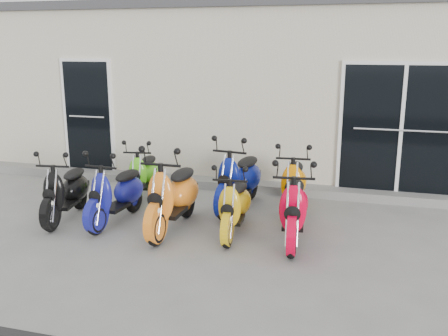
{
  "coord_description": "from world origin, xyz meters",
  "views": [
    {
      "loc": [
        1.98,
        -6.46,
        2.58
      ],
      "look_at": [
        0.0,
        0.6,
        0.75
      ],
      "focal_mm": 40.0,
      "sensor_mm": 36.0,
      "label": 1
    }
  ],
  "objects": [
    {
      "name": "scooter_back_green",
      "position": [
        -1.55,
        1.07,
        0.54
      ],
      "size": [
        0.74,
        1.52,
        1.07
      ],
      "primitive_type": null,
      "rotation": [
        0.0,
        0.0,
        0.15
      ],
      "color": "#5EDA1D",
      "rests_on": "ground"
    },
    {
      "name": "door_right",
      "position": [
        2.6,
        2.17,
        1.26
      ],
      "size": [
        2.02,
        0.08,
        2.22
      ],
      "primitive_type": "cube",
      "color": "black",
      "rests_on": "front_step"
    },
    {
      "name": "scooter_back_blue",
      "position": [
        0.15,
        0.95,
        0.63
      ],
      "size": [
        0.85,
        1.77,
        1.25
      ],
      "primitive_type": null,
      "rotation": [
        0.0,
        0.0,
        -0.14
      ],
      "color": "navy",
      "rests_on": "ground"
    },
    {
      "name": "scooter_back_yellow",
      "position": [
        1.01,
        1.0,
        0.59
      ],
      "size": [
        0.7,
        1.63,
        1.18
      ],
      "primitive_type": null,
      "rotation": [
        0.0,
        0.0,
        0.08
      ],
      "color": "orange",
      "rests_on": "ground"
    },
    {
      "name": "door_left",
      "position": [
        -3.2,
        2.17,
        1.26
      ],
      "size": [
        1.07,
        0.08,
        2.22
      ],
      "primitive_type": "cube",
      "color": "black",
      "rests_on": "front_step"
    },
    {
      "name": "scooter_front_red",
      "position": [
        1.17,
        -0.16,
        0.6
      ],
      "size": [
        0.76,
        1.69,
        1.21
      ],
      "primitive_type": null,
      "rotation": [
        0.0,
        0.0,
        0.1
      ],
      "color": "red",
      "rests_on": "ground"
    },
    {
      "name": "ground",
      "position": [
        0.0,
        0.0,
        0.0
      ],
      "size": [
        80.0,
        80.0,
        0.0
      ],
      "primitive_type": "plane",
      "color": "gray",
      "rests_on": "ground"
    },
    {
      "name": "roof_cap",
      "position": [
        0.0,
        5.2,
        3.28
      ],
      "size": [
        14.2,
        6.2,
        0.16
      ],
      "primitive_type": "cube",
      "color": "#3F3F42",
      "rests_on": "building"
    },
    {
      "name": "scooter_front_orange_b",
      "position": [
        0.36,
        -0.13,
        0.53
      ],
      "size": [
        0.61,
        1.48,
        1.07
      ],
      "primitive_type": null,
      "rotation": [
        0.0,
        0.0,
        0.06
      ],
      "color": "gold",
      "rests_on": "ground"
    },
    {
      "name": "building",
      "position": [
        0.0,
        5.2,
        1.6
      ],
      "size": [
        14.0,
        6.0,
        3.2
      ],
      "primitive_type": "cube",
      "color": "beige",
      "rests_on": "ground"
    },
    {
      "name": "scooter_front_black",
      "position": [
        -2.23,
        -0.23,
        0.56
      ],
      "size": [
        0.77,
        1.59,
        1.13
      ],
      "primitive_type": null,
      "rotation": [
        0.0,
        0.0,
        0.14
      ],
      "color": "black",
      "rests_on": "ground"
    },
    {
      "name": "scooter_front_blue",
      "position": [
        -1.44,
        -0.14,
        0.57
      ],
      "size": [
        0.68,
        1.59,
        1.15
      ],
      "primitive_type": null,
      "rotation": [
        0.0,
        0.0,
        -0.08
      ],
      "color": "navy",
      "rests_on": "ground"
    },
    {
      "name": "scooter_front_orange_a",
      "position": [
        -0.52,
        -0.2,
        0.65
      ],
      "size": [
        0.66,
        1.76,
        1.3
      ],
      "primitive_type": null,
      "rotation": [
        0.0,
        0.0,
        -0.01
      ],
      "color": "orange",
      "rests_on": "ground"
    },
    {
      "name": "front_step",
      "position": [
        0.0,
        2.02,
        0.07
      ],
      "size": [
        14.0,
        0.4,
        0.15
      ],
      "primitive_type": "cube",
      "color": "gray",
      "rests_on": "ground"
    }
  ]
}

